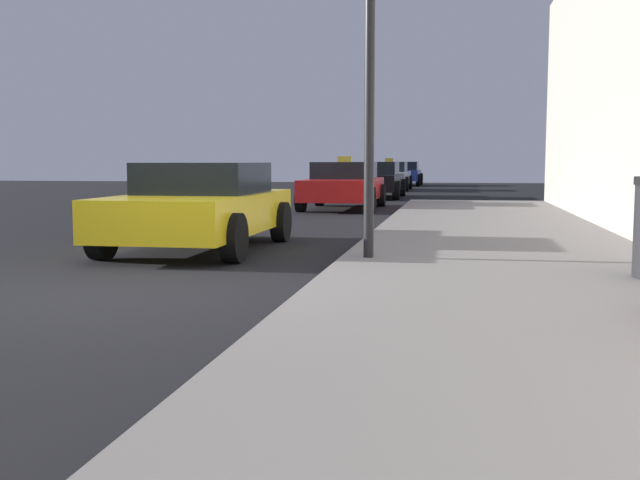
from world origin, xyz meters
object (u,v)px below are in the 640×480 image
car_black (375,179)px  car_white (389,176)px  car_yellow (201,206)px  car_red (344,185)px  street_lamp (370,24)px  car_blue (402,173)px

car_black → car_white: (-0.15, 7.33, -0.00)m
car_black → car_white: size_ratio=1.05×
car_yellow → car_red: car_red is taller
street_lamp → car_yellow: size_ratio=0.95×
car_blue → car_red: bearing=89.6°
street_lamp → car_red: (-2.01, 11.54, -2.22)m
car_yellow → car_black: size_ratio=0.91×
car_blue → street_lamp: bearing=93.3°
car_yellow → car_blue: 30.55m
car_black → car_blue: same height
car_red → car_black: (0.14, 6.58, 0.00)m
car_yellow → car_white: (0.64, 23.80, 0.00)m
car_white → car_blue: size_ratio=1.01×
car_black → car_white: bearing=-88.8°
car_black → car_blue: (-0.01, 14.08, -0.00)m
car_yellow → car_blue: (0.77, 30.55, 0.00)m
street_lamp → car_black: bearing=95.9°
street_lamp → car_white: 25.63m
car_white → car_black: bearing=91.2°
car_black → car_blue: bearing=-90.0°
car_white → car_red: bearing=90.0°
car_red → car_black: 6.58m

